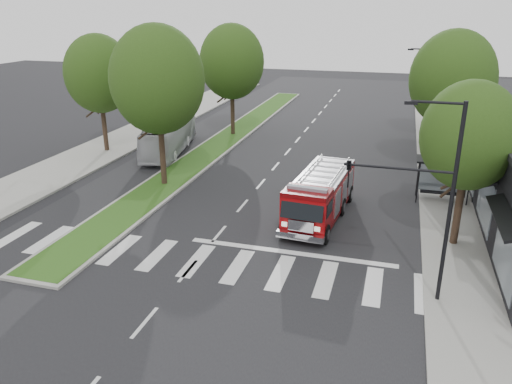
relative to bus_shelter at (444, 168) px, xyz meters
The scene contains 15 objects.
ground 14.00m from the bus_shelter, 143.97° to the right, with size 140.00×140.00×0.00m, color black.
sidewalk_right 3.00m from the bus_shelter, 54.94° to the left, with size 5.00×80.00×0.15m, color gray.
sidewalk_left 25.84m from the bus_shelter, behind, with size 5.00×80.00×0.15m, color gray.
median 19.92m from the bus_shelter, 150.20° to the left, with size 3.00×50.00×0.15m.
bus_shelter is the anchor object (origin of this frame).
tree_right_near 7.06m from the bus_shelter, 87.21° to the right, with size 4.40×4.40×8.05m.
tree_right_mid 7.36m from the bus_shelter, 87.07° to the left, with size 5.60×5.60×9.72m.
tree_right_far 16.30m from the bus_shelter, 88.92° to the left, with size 5.00×5.00×8.73m.
tree_median_near 17.98m from the bus_shelter, behind, with size 5.80×5.80×10.16m.
tree_median_far 21.36m from the bus_shelter, 145.43° to the left, with size 5.60×5.60×9.72m.
tree_left_mid 25.82m from the bus_shelter, behind, with size 5.20×5.20×9.16m.
streetlight_right_near 12.05m from the bus_shelter, 97.76° to the right, with size 4.08×0.22×8.00m.
streetlight_right_far 12.13m from the bus_shelter, 94.11° to the left, with size 2.11×0.20×8.00m.
fire_engine 8.06m from the bus_shelter, 145.15° to the right, with size 3.02×8.06×2.74m.
city_bus 21.02m from the bus_shelter, 165.39° to the left, with size 2.24×9.55×2.66m, color silver.
Camera 1 is at (8.34, -21.87, 11.07)m, focal length 35.00 mm.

